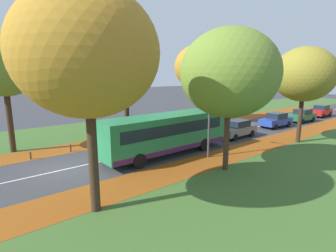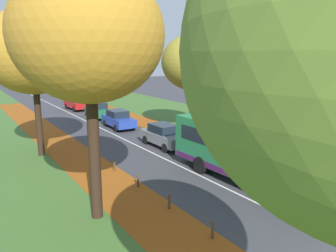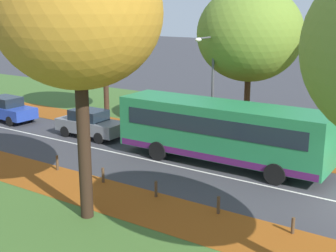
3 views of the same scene
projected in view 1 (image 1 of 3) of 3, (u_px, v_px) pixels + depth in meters
The scene contains 23 objects.
ground_plane at pixel (65, 169), 16.56m from camera, with size 160.00×160.00×0.00m, color #38383D.
grass_verge_left at pixel (192, 118), 35.89m from camera, with size 12.00×90.00×0.01m, color #3D6028.
leaf_litter_left at pixel (182, 129), 28.68m from camera, with size 2.80×60.00×0.00m, color #8C4714.
leaf_litter_right at pixel (256, 147), 21.66m from camera, with size 2.80×60.00×0.00m, color #8C4714.
road_centre_line at pixel (250, 128), 28.87m from camera, with size 0.12×80.00×0.01m, color silver.
tree_left_nearest at pixel (3, 65), 19.02m from camera, with size 5.17×5.17×8.92m.
tree_left_near at pixel (125, 60), 25.14m from camera, with size 5.63×5.63×9.79m.
tree_left_mid at pixel (199, 67), 31.34m from camera, with size 5.91×5.91×9.37m.
tree_right_nearest at pixel (87, 53), 10.30m from camera, with size 5.78×5.78×9.36m.
tree_right_near at pixel (229, 73), 15.39m from camera, with size 5.85×5.85×8.61m.
tree_right_mid at pixel (304, 74), 22.00m from camera, with size 5.09×5.09×8.17m.
bollard_nearest at pixel (31, 156), 18.40m from camera, with size 0.12×0.12×0.55m, color #4C3823.
bollard_second at pixel (71, 148), 20.19m from camera, with size 0.12×0.12×0.59m, color #4C3823.
bollard_third at pixel (104, 142), 21.93m from camera, with size 0.12×0.12×0.69m, color #4C3823.
bollard_fourth at pixel (133, 137), 23.67m from camera, with size 0.12×0.12×0.68m, color #4C3823.
bollard_fifth at pixel (158, 132), 25.40m from camera, with size 0.12×0.12×0.68m, color #4C3823.
bollard_sixth at pixel (180, 128), 27.14m from camera, with size 0.12×0.12×0.73m, color #4C3823.
streetlamp_right at pixel (206, 105), 18.46m from camera, with size 1.89×0.28×6.00m.
bus at pixel (166, 132), 19.35m from camera, with size 2.77×10.43×2.98m.
car_grey_lead at pixel (237, 129), 24.78m from camera, with size 1.82×4.22×1.62m.
car_blue_following at pixel (276, 120), 29.42m from camera, with size 1.93×4.27×1.62m.
car_green_third_in_line at pixel (302, 115), 32.59m from camera, with size 1.92×4.27×1.62m.
car_red_fourth_in_line at pixel (321, 111), 36.65m from camera, with size 1.90×4.26×1.62m.
Camera 1 is at (16.29, -4.79, 5.96)m, focal length 28.00 mm.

